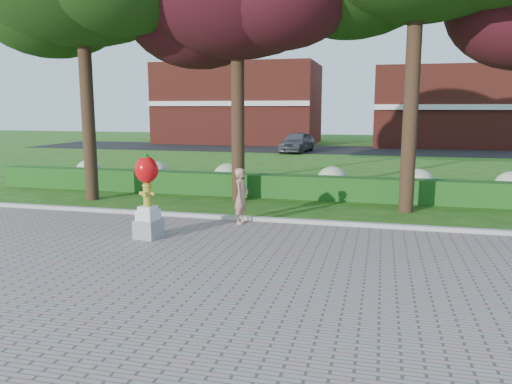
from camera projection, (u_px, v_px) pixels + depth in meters
ground at (250, 254)px, 10.91m from camera, size 100.00×100.00×0.00m
walkway at (178, 331)px, 7.09m from camera, size 40.00×14.00×0.04m
curb at (278, 221)px, 13.77m from camera, size 40.00×0.18×0.15m
lawn_hedge at (301, 187)px, 17.54m from camera, size 24.00×0.70×0.80m
hydrangea_row at (320, 179)px, 18.33m from camera, size 20.10×1.10×0.99m
street at (345, 150)px, 37.68m from camera, size 50.00×8.00×0.02m
building_left at (239, 104)px, 45.24m from camera, size 14.00×8.00×7.00m
building_right at (450, 107)px, 40.95m from camera, size 12.00×8.00×6.40m
hydrant_sculpture at (147, 194)px, 11.92m from camera, size 0.64×0.64×2.04m
woman at (241, 196)px, 13.49m from camera, size 0.41×0.58×1.51m
parked_car at (297, 142)px, 35.54m from camera, size 2.27×4.50×1.47m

